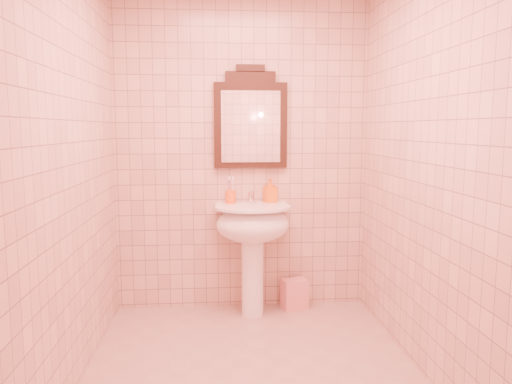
{
  "coord_description": "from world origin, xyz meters",
  "views": [
    {
      "loc": [
        -0.21,
        -2.87,
        1.45
      ],
      "look_at": [
        0.07,
        0.55,
        1.01
      ],
      "focal_mm": 35.0,
      "sensor_mm": 36.0,
      "label": 1
    }
  ],
  "objects": [
    {
      "name": "pedestal_sink",
      "position": [
        0.07,
        0.87,
        0.66
      ],
      "size": [
        0.58,
        0.58,
        0.86
      ],
      "color": "white",
      "rests_on": "floor"
    },
    {
      "name": "toothbrush_cup",
      "position": [
        -0.09,
        1.02,
        0.92
      ],
      "size": [
        0.08,
        0.08,
        0.19
      ],
      "rotation": [
        0.0,
        0.0,
        0.42
      ],
      "color": "#F15614",
      "rests_on": "pedestal_sink"
    },
    {
      "name": "mirror",
      "position": [
        0.07,
        1.07,
        1.51
      ],
      "size": [
        0.57,
        0.06,
        0.8
      ],
      "color": "black",
      "rests_on": "back_wall"
    },
    {
      "name": "back_wall",
      "position": [
        0.0,
        1.1,
        1.25
      ],
      "size": [
        2.0,
        0.02,
        2.5
      ],
      "primitive_type": "cube",
      "color": "#DAAD98",
      "rests_on": "floor"
    },
    {
      "name": "faucet",
      "position": [
        0.07,
        1.01,
        0.92
      ],
      "size": [
        0.04,
        0.16,
        0.11
      ],
      "color": "white",
      "rests_on": "pedestal_sink"
    },
    {
      "name": "towel",
      "position": [
        0.42,
        0.98,
        0.12
      ],
      "size": [
        0.23,
        0.18,
        0.24
      ],
      "primitive_type": "cube",
      "rotation": [
        0.0,
        0.0,
        0.28
      ],
      "color": "#F2A38E",
      "rests_on": "floor"
    },
    {
      "name": "soap_dispenser",
      "position": [
        0.22,
        1.04,
        0.96
      ],
      "size": [
        0.11,
        0.11,
        0.2
      ],
      "primitive_type": "imported",
      "rotation": [
        0.0,
        0.0,
        0.32
      ],
      "color": "orange",
      "rests_on": "pedestal_sink"
    },
    {
      "name": "floor",
      "position": [
        0.0,
        0.0,
        0.0
      ],
      "size": [
        2.2,
        2.2,
        0.0
      ],
      "primitive_type": "plane",
      "color": "tan",
      "rests_on": "ground"
    }
  ]
}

